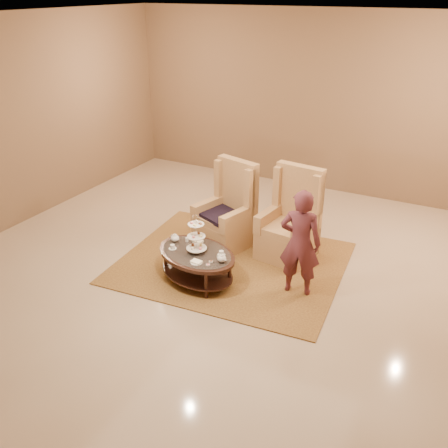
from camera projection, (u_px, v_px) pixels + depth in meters
The scene contains 9 objects.
ground at pixel (221, 272), 7.42m from camera, with size 8.00×8.00×0.00m, color #BFA98E.
ceiling at pixel (221, 272), 7.42m from camera, with size 8.00×8.00×0.02m, color silver.
wall_back at pixel (316, 103), 9.85m from camera, with size 8.00×0.04×3.50m, color #7F6245.
wall_left at pixel (10, 125), 8.34m from camera, with size 0.04×8.00×3.50m, color #7F6245.
rug at pixel (232, 262), 7.67m from camera, with size 3.49×2.98×0.02m.
tea_table at pixel (197, 257), 7.06m from camera, with size 1.46×1.21×1.05m.
armchair_left at pixel (228, 218), 8.03m from camera, with size 0.93×0.95×1.40m.
armchair_right at pixel (291, 227), 7.71m from camera, with size 0.86×0.88×1.42m.
person at pixel (300, 243), 6.63m from camera, with size 0.60×0.44×1.53m.
Camera 1 is at (3.00, -5.62, 3.87)m, focal length 40.00 mm.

